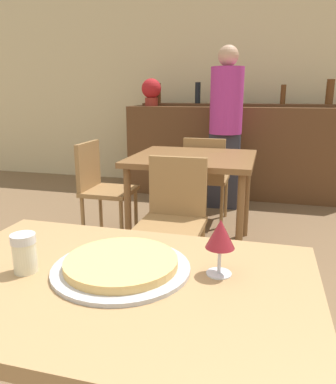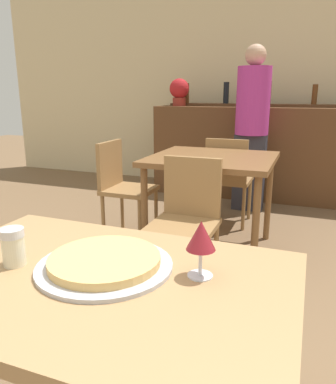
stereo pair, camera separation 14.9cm
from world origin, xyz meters
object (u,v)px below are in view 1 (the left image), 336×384
at_px(chair_far_side_left, 101,184).
at_px(chair_far_side_front, 174,214).
at_px(pizza_tray, 123,265).
at_px(wine_glass, 220,236).
at_px(cheese_shaker, 24,253).
at_px(chair_far_side_back, 205,174).
at_px(person_standing, 226,123).
at_px(potted_plant, 151,91).

bearing_deg(chair_far_side_left, chair_far_side_front, -127.93).
height_order(pizza_tray, wine_glass, wine_glass).
bearing_deg(chair_far_side_front, cheese_shaker, -93.33).
distance_m(chair_far_side_front, cheese_shaker, 1.41).
distance_m(chair_far_side_back, wine_glass, 2.54).
bearing_deg(pizza_tray, person_standing, 91.34).
height_order(chair_far_side_front, chair_far_side_back, same).
relative_size(wine_glass, potted_plant, 0.48).
xyz_separation_m(chair_far_side_front, person_standing, (0.11, 1.81, 0.43)).
distance_m(chair_far_side_left, cheese_shaker, 2.13).
xyz_separation_m(chair_far_side_back, cheese_shaker, (-0.08, -2.60, 0.32)).
relative_size(pizza_tray, wine_glass, 2.45).
bearing_deg(person_standing, pizza_tray, -88.66).
distance_m(cheese_shaker, person_standing, 3.19).
xyz_separation_m(person_standing, potted_plant, (-0.98, 0.53, 0.33)).
height_order(chair_far_side_front, cheese_shaker, cheese_shaker).
xyz_separation_m(chair_far_side_front, wine_glass, (0.44, -1.25, 0.37)).
relative_size(chair_far_side_front, pizza_tray, 2.14).
relative_size(pizza_tray, potted_plant, 1.19).
distance_m(person_standing, wine_glass, 3.08).
height_order(chair_far_side_back, wine_glass, wine_glass).
bearing_deg(wine_glass, pizza_tray, -169.67).
height_order(chair_far_side_left, person_standing, person_standing).
bearing_deg(chair_far_side_front, wine_glass, -70.45).
distance_m(chair_far_side_left, pizza_tray, 2.16).
relative_size(person_standing, wine_glass, 10.64).
bearing_deg(potted_plant, cheese_shaker, -77.91).
bearing_deg(chair_far_side_back, wine_glass, 100.15).
xyz_separation_m(chair_far_side_front, cheese_shaker, (-0.08, -1.37, 0.32)).
bearing_deg(potted_plant, chair_far_side_back, -51.83).
distance_m(cheese_shaker, wine_glass, 0.54).
height_order(chair_far_side_front, person_standing, person_standing).
relative_size(cheese_shaker, wine_glass, 0.70).
bearing_deg(pizza_tray, potted_plant, 106.16).
distance_m(wine_glass, potted_plant, 3.84).
xyz_separation_m(chair_far_side_front, chair_far_side_left, (-0.79, 0.61, 0.00)).
distance_m(cheese_shaker, potted_plant, 3.83).
relative_size(chair_far_side_front, person_standing, 0.49).
bearing_deg(potted_plant, pizza_tray, -73.84).
relative_size(cheese_shaker, person_standing, 0.07).
xyz_separation_m(chair_far_side_front, potted_plant, (-0.88, 2.34, 0.77)).
xyz_separation_m(chair_far_side_left, wine_glass, (1.23, -1.86, 0.37)).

